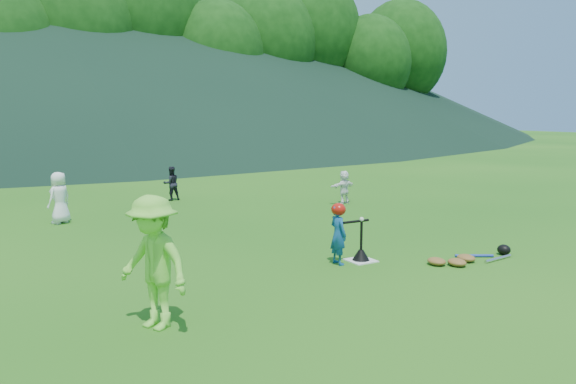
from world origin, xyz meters
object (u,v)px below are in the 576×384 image
at_px(fielder_a, 59,198).
at_px(batting_tee, 361,254).
at_px(adult_coach, 154,262).
at_px(fielder_d, 344,187).
at_px(fielder_b, 171,184).
at_px(equipment_pile, 467,258).
at_px(batter_child, 338,235).
at_px(home_plate, 361,260).

distance_m(fielder_a, batting_tee, 7.35).
distance_m(adult_coach, batting_tee, 4.21).
bearing_deg(fielder_d, fielder_b, -48.06).
height_order(adult_coach, fielder_a, adult_coach).
bearing_deg(fielder_a, fielder_b, 176.86).
distance_m(adult_coach, fielder_b, 9.88).
relative_size(fielder_d, equipment_pile, 0.52).
distance_m(batter_child, equipment_pile, 2.29).
xyz_separation_m(home_plate, fielder_b, (-0.63, 8.13, 0.48)).
height_order(home_plate, batting_tee, batting_tee).
xyz_separation_m(batter_child, batting_tee, (0.46, -0.05, -0.38)).
bearing_deg(home_plate, fielder_b, 94.44).
distance_m(home_plate, equipment_pile, 1.83).
bearing_deg(equipment_pile, batter_child, 153.42).
relative_size(batter_child, fielder_a, 0.86).
height_order(batter_child, fielder_b, batter_child).
relative_size(fielder_a, equipment_pile, 0.66).
bearing_deg(batting_tee, fielder_b, 94.44).
bearing_deg(fielder_d, batting_tee, 45.51).
bearing_deg(adult_coach, equipment_pile, 66.36).
bearing_deg(fielder_a, batting_tee, 89.16).
bearing_deg(batting_tee, home_plate, 0.00).
distance_m(fielder_d, batting_tee, 6.15).
height_order(batter_child, adult_coach, adult_coach).
distance_m(home_plate, adult_coach, 4.23).
xyz_separation_m(fielder_a, batting_tee, (3.96, -6.18, -0.47)).
distance_m(fielder_a, fielder_b, 3.86).
bearing_deg(adult_coach, home_plate, 80.49).
relative_size(home_plate, fielder_a, 0.38).
distance_m(home_plate, batter_child, 0.68).
relative_size(batter_child, equipment_pile, 0.57).
relative_size(fielder_b, fielder_d, 1.06).
bearing_deg(equipment_pile, fielder_a, 127.69).
distance_m(fielder_b, equipment_pile, 9.36).
distance_m(fielder_b, batting_tee, 8.16).
height_order(home_plate, equipment_pile, equipment_pile).
bearing_deg(home_plate, fielder_a, 122.68).
bearing_deg(adult_coach, batter_child, 83.13).
xyz_separation_m(adult_coach, equipment_pile, (5.54, 0.20, -0.74)).
relative_size(home_plate, fielder_d, 0.48).
xyz_separation_m(home_plate, batting_tee, (0.00, 0.00, 0.12)).
xyz_separation_m(batting_tee, equipment_pile, (1.55, -0.96, -0.06)).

